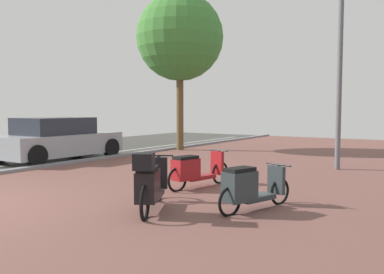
{
  "coord_description": "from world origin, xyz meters",
  "views": [
    {
      "loc": [
        7.07,
        -2.88,
        1.61
      ],
      "look_at": [
        2.89,
        3.5,
        1.08
      ],
      "focal_mm": 37.51,
      "sensor_mm": 36.0,
      "label": 1
    }
  ],
  "objects": [
    {
      "name": "scooter_mid",
      "position": [
        3.14,
        1.93,
        0.46
      ],
      "size": [
        1.02,
        1.62,
        1.01
      ],
      "color": "black",
      "rests_on": "ground"
    },
    {
      "name": "scooter_near",
      "position": [
        2.66,
        3.93,
        0.37
      ],
      "size": [
        0.68,
        1.73,
        0.76
      ],
      "color": "black",
      "rests_on": "ground"
    },
    {
      "name": "street_tree",
      "position": [
        -1.99,
        10.11,
        4.4
      ],
      "size": [
        3.39,
        3.39,
        6.11
      ],
      "color": "brown",
      "rests_on": "ground"
    },
    {
      "name": "parked_car_near",
      "position": [
        -3.5,
        5.43,
        0.64
      ],
      "size": [
        1.96,
        3.93,
        1.35
      ],
      "color": "#9FA3A9",
      "rests_on": "ground"
    },
    {
      "name": "lamp_post",
      "position": [
        4.49,
        8.18,
        3.66
      ],
      "size": [
        0.2,
        0.52,
        6.67
      ],
      "color": "slate",
      "rests_on": "ground"
    },
    {
      "name": "scooter_far",
      "position": [
        4.4,
        2.84,
        0.38
      ],
      "size": [
        0.76,
        1.6,
        0.74
      ],
      "color": "black",
      "rests_on": "ground"
    }
  ]
}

